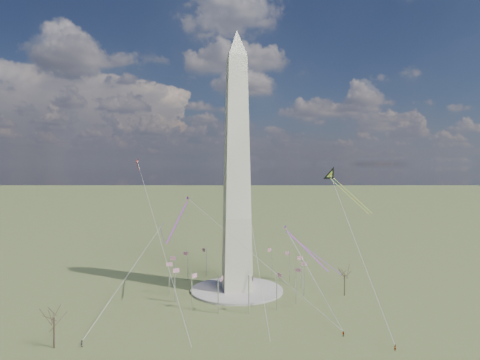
{
  "coord_description": "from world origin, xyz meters",
  "views": [
    {
      "loc": [
        -24.99,
        -163.31,
        49.58
      ],
      "look_at": [
        1.24,
        0.0,
        43.44
      ],
      "focal_mm": 32.0,
      "sensor_mm": 36.0,
      "label": 1
    }
  ],
  "objects": [
    {
      "name": "kite_streamer_left",
      "position": [
        19.54,
        -19.03,
        21.87
      ],
      "size": [
        11.72,
        17.37,
        13.63
      ],
      "rotation": [
        0.0,
        0.0,
        3.71
      ],
      "color": "#F0253A",
      "rests_on": "ground"
    },
    {
      "name": "person_east",
      "position": [
        33.31,
        -59.77,
        0.9
      ],
      "size": [
        0.67,
        0.45,
        1.8
      ],
      "primitive_type": "imported",
      "rotation": [
        0.0,
        0.0,
        3.16
      ],
      "color": "gray",
      "rests_on": "ground"
    },
    {
      "name": "kite_small_red",
      "position": [
        -39.83,
        29.56,
        50.5
      ],
      "size": [
        1.72,
        2.46,
        5.11
      ],
      "rotation": [
        0.0,
        0.0,
        2.37
      ],
      "color": "red",
      "rests_on": "ground"
    },
    {
      "name": "kite_streamer_mid",
      "position": [
        -21.51,
        -0.85,
        30.96
      ],
      "size": [
        9.6,
        20.88,
        15.15
      ],
      "rotation": [
        0.0,
        0.0,
        2.75
      ],
      "color": "#F0253A",
      "rests_on": "ground"
    },
    {
      "name": "washington_monument",
      "position": [
        0.0,
        0.0,
        47.95
      ],
      "size": [
        15.56,
        15.56,
        100.0
      ],
      "color": "beige",
      "rests_on": "plaza"
    },
    {
      "name": "person_centre",
      "position": [
        23.53,
        -48.61,
        0.81
      ],
      "size": [
        1.02,
        0.74,
        1.61
      ],
      "primitive_type": "imported",
      "rotation": [
        0.0,
        0.0,
        2.73
      ],
      "color": "gray",
      "rests_on": "ground"
    },
    {
      "name": "ground",
      "position": [
        0.0,
        0.0,
        0.0
      ],
      "size": [
        2000.0,
        2000.0,
        0.0
      ],
      "primitive_type": "plane",
      "color": "#415128",
      "rests_on": "ground"
    },
    {
      "name": "flagpole_ring",
      "position": [
        -0.0,
        -0.0,
        7.27
      ],
      "size": [
        54.4,
        54.4,
        13.0
      ],
      "color": "silver",
      "rests_on": "ground"
    },
    {
      "name": "tree_far",
      "position": [
        -56.51,
        -43.27,
        8.85
      ],
      "size": [
        7.1,
        7.1,
        12.43
      ],
      "color": "#4B3A2D",
      "rests_on": "ground"
    },
    {
      "name": "person_west",
      "position": [
        -49.26,
        -43.79,
        0.91
      ],
      "size": [
        1.12,
        1.07,
        1.82
      ],
      "primitive_type": "imported",
      "rotation": [
        0.0,
        0.0,
        2.55
      ],
      "color": "gray",
      "rests_on": "ground"
    },
    {
      "name": "kite_diamond_purple",
      "position": [
        -28.87,
        9.15,
        24.27
      ],
      "size": [
        2.13,
        2.94,
        8.63
      ],
      "rotation": [
        0.0,
        0.0,
        2.39
      ],
      "color": "#3B1D82",
      "rests_on": "ground"
    },
    {
      "name": "kite_streamer_right",
      "position": [
        29.55,
        6.63,
        15.51
      ],
      "size": [
        19.84,
        16.04,
        16.58
      ],
      "rotation": [
        0.0,
        0.0,
        4.05
      ],
      "color": "#F0253A",
      "rests_on": "ground"
    },
    {
      "name": "kite_small_white",
      "position": [
        3.41,
        40.36,
        81.97
      ],
      "size": [
        1.42,
        2.12,
        4.54
      ],
      "rotation": [
        0.0,
        0.0,
        2.54
      ],
      "color": "silver",
      "rests_on": "ground"
    },
    {
      "name": "plaza",
      "position": [
        0.0,
        0.0,
        0.4
      ],
      "size": [
        36.0,
        36.0,
        0.8
      ],
      "primitive_type": "cylinder",
      "color": "#A09892",
      "rests_on": "ground"
    },
    {
      "name": "tree_near",
      "position": [
        39.21,
        -12.14,
        8.34
      ],
      "size": [
        6.69,
        6.69,
        11.71
      ],
      "color": "#4B3A2D",
      "rests_on": "ground"
    },
    {
      "name": "kite_delta_black",
      "position": [
        40.69,
        4.72,
        44.29
      ],
      "size": [
        15.39,
        21.3,
        18.04
      ],
      "rotation": [
        0.0,
        0.0,
        3.66
      ],
      "color": "black",
      "rests_on": "ground"
    }
  ]
}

